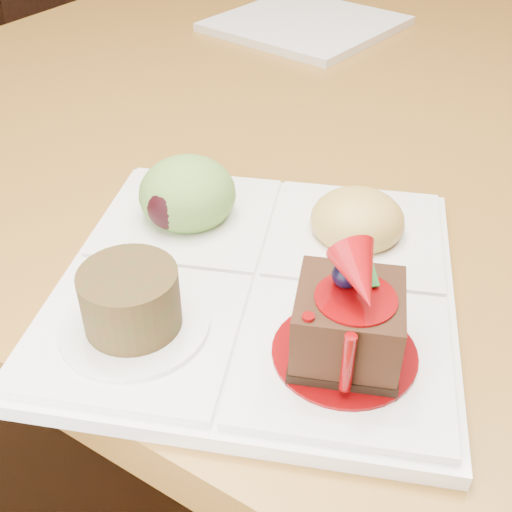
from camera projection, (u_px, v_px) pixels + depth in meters
The scene contains 5 objects.
ground at pixel (365, 335), 1.51m from camera, with size 6.00×6.00×0.00m, color #512D17.
dining_table at pixel (406, 48), 1.10m from camera, with size 1.00×1.80×0.75m.
chair_left at pixel (81, 24), 1.75m from camera, with size 0.46×0.46×0.90m.
sampler_plate at pixel (254, 266), 0.47m from camera, with size 0.37×0.37×0.11m.
second_plate at pixel (306, 24), 0.97m from camera, with size 0.24×0.24×0.01m, color white.
Camera 1 is at (0.36, -1.06, 1.06)m, focal length 45.00 mm.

